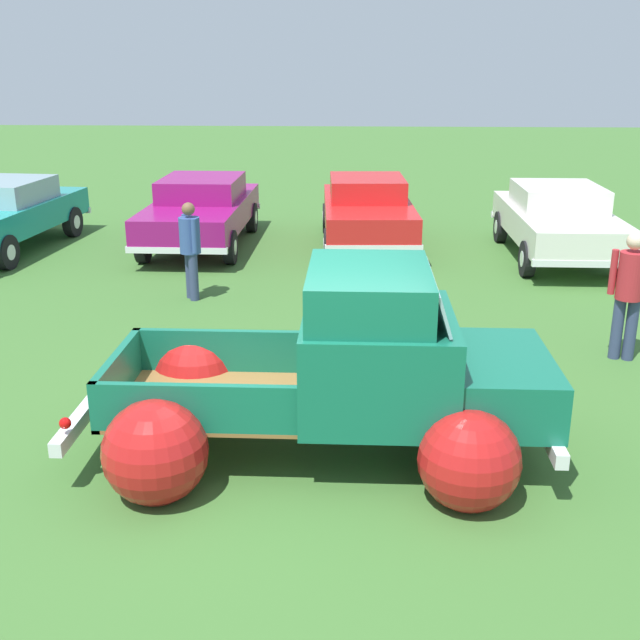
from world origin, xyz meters
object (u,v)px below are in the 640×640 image
Objects in this scene: show_car_3 at (558,219)px; spectator_1 at (190,245)px; show_car_0 at (2,213)px; show_car_2 at (367,209)px; show_car_1 at (201,209)px; vintage_pickup_truck at (351,382)px; spectator_0 at (629,288)px.

show_car_3 is 2.78× the size of spectator_1.
spectator_1 reaches higher than show_car_0.
show_car_2 is at bearing 100.66° from show_car_0.
show_car_1 is at bearing -90.09° from show_car_2.
show_car_0 and show_car_1 have the same top height.
vintage_pickup_truck is 4.50m from spectator_0.
spectator_0 is (10.84, -5.67, 0.19)m from show_car_0.
spectator_1 is at bearing 59.49° from show_car_0.
show_car_1 is 1.04× the size of show_car_3.
show_car_1 is 7.29m from show_car_3.
vintage_pickup_truck is 1.05× the size of show_car_2.
vintage_pickup_truck is at bearing 85.86° from spectator_1.
spectator_1 is (-6.67, -3.13, 0.13)m from show_car_3.
vintage_pickup_truck is 5.80m from spectator_1.
vintage_pickup_truck reaches higher than show_car_0.
show_car_0 is at bearing -66.81° from spectator_1.
show_car_2 is 0.98× the size of show_car_3.
spectator_0 is (3.57, 2.74, 0.22)m from vintage_pickup_truck.
show_car_1 is at bearing -116.07° from spectator_0.
show_car_0 is 5.64m from spectator_1.
show_car_3 is at bearing -167.93° from spectator_0.
show_car_0 is at bearing -90.57° from show_car_3.
show_car_1 is 9.27m from spectator_0.
spectator_0 is at bearing 47.90° from show_car_1.
spectator_1 is (-2.67, 5.15, 0.15)m from vintage_pickup_truck.
vintage_pickup_truck is 9.58m from show_car_1.
show_car_1 is at bearing 103.24° from show_car_0.
spectator_0 reaches higher than show_car_3.
show_car_0 is (-7.27, 8.41, 0.03)m from vintage_pickup_truck.
show_car_2 is at bearing 88.45° from vintage_pickup_truck.
spectator_0 is (6.82, -6.27, 0.19)m from show_car_1.
spectator_0 is at bearing 127.34° from spectator_1.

